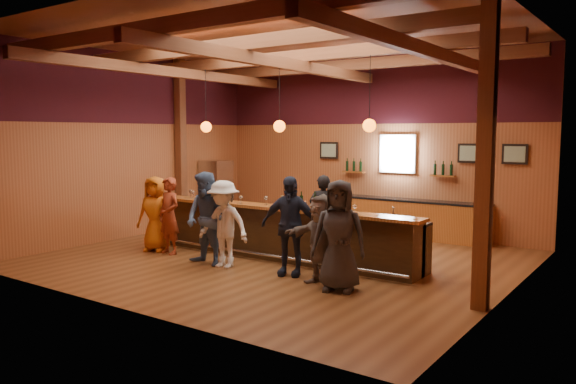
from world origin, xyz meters
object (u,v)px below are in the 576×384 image
at_px(customer_orange, 155,214).
at_px(stainless_fridge, 216,192).
at_px(customer_white, 224,224).
at_px(customer_dark, 339,236).
at_px(customer_redvest, 169,216).
at_px(customer_navy, 289,226).
at_px(ice_bucket, 285,201).
at_px(back_bar_cabinet, 408,218).
at_px(bar_counter, 284,233).
at_px(bartender, 323,214).
at_px(customer_denim, 206,219).
at_px(bottle_a, 301,201).
at_px(customer_brown, 321,240).

bearing_deg(customer_orange, stainless_fridge, 92.74).
relative_size(customer_white, customer_dark, 0.92).
bearing_deg(customer_redvest, customer_navy, 8.24).
bearing_deg(ice_bucket, customer_navy, -50.61).
bearing_deg(customer_navy, customer_redvest, 162.37).
bearing_deg(customer_navy, back_bar_cabinet, 69.10).
xyz_separation_m(bar_counter, stainless_fridge, (-4.12, 2.45, 0.38)).
relative_size(customer_orange, customer_navy, 0.91).
distance_m(back_bar_cabinet, customer_white, 5.21).
bearing_deg(bartender, customer_denim, 39.42).
height_order(customer_dark, bottle_a, customer_dark).
distance_m(bartender, ice_bucket, 1.22).
relative_size(bar_counter, customer_orange, 3.86).
relative_size(customer_white, bottle_a, 5.31).
bearing_deg(customer_navy, customer_orange, 161.68).
relative_size(back_bar_cabinet, customer_dark, 2.20).
xyz_separation_m(back_bar_cabinet, bartender, (-0.78, -2.71, 0.37)).
bearing_deg(customer_brown, bottle_a, 147.49).
xyz_separation_m(customer_orange, customer_dark, (4.84, -0.41, 0.09)).
distance_m(customer_white, ice_bucket, 1.32).
height_order(bar_counter, customer_redvest, customer_redvest).
distance_m(customer_redvest, customer_denim, 1.38).
xyz_separation_m(customer_orange, customer_brown, (4.42, -0.29, -0.04)).
xyz_separation_m(bar_counter, customer_redvest, (-2.21, -1.12, 0.30)).
distance_m(back_bar_cabinet, bartender, 2.85).
bearing_deg(customer_navy, customer_dark, -33.85).
height_order(customer_orange, customer_redvest, customer_redvest).
xyz_separation_m(bar_counter, ice_bucket, (0.23, -0.30, 0.70)).
distance_m(customer_denim, customer_brown, 2.59).
xyz_separation_m(customer_white, ice_bucket, (0.68, 1.07, 0.38)).
distance_m(customer_denim, customer_white, 0.42).
distance_m(customer_navy, bottle_a, 1.06).
height_order(bar_counter, ice_bucket, ice_bucket).
bearing_deg(customer_navy, ice_bucket, 111.85).
bearing_deg(customer_denim, customer_brown, 5.12).
bearing_deg(ice_bucket, customer_orange, -165.15).
bearing_deg(bartender, back_bar_cabinet, -127.21).
distance_m(stainless_fridge, customer_orange, 3.80).
relative_size(stainless_fridge, customer_denim, 0.99).
bearing_deg(bottle_a, customer_white, -130.10).
bearing_deg(customer_dark, back_bar_cabinet, 83.09).
xyz_separation_m(customer_white, customer_dark, (2.60, -0.12, 0.07)).
bearing_deg(customer_orange, customer_navy, -20.00).
distance_m(customer_redvest, bartender, 3.28).
relative_size(customer_dark, bottle_a, 5.78).
height_order(back_bar_cabinet, customer_navy, customer_navy).
height_order(customer_navy, customer_brown, customer_navy).
xyz_separation_m(customer_redvest, customer_white, (1.76, -0.25, 0.02)).
bearing_deg(customer_brown, customer_orange, -171.47).
xyz_separation_m(customer_orange, bottle_a, (3.24, 0.88, 0.42)).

